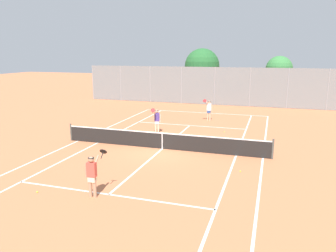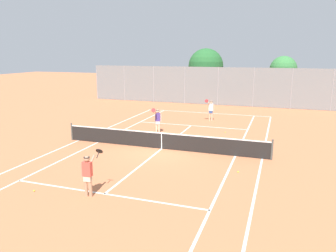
{
  "view_description": "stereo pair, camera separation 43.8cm",
  "coord_description": "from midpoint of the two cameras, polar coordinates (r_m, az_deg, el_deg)",
  "views": [
    {
      "loc": [
        5.75,
        -16.85,
        5.34
      ],
      "look_at": [
        -0.14,
        1.5,
        1.0
      ],
      "focal_mm": 35.0,
      "sensor_mm": 36.0,
      "label": 1
    },
    {
      "loc": [
        6.16,
        -16.71,
        5.34
      ],
      "look_at": [
        -0.14,
        1.5,
        1.0
      ],
      "focal_mm": 35.0,
      "sensor_mm": 36.0,
      "label": 2
    }
  ],
  "objects": [
    {
      "name": "court_line_markings",
      "position": [
        18.59,
        -1.69,
        -4.0
      ],
      "size": [
        11.1,
        23.9,
        0.01
      ],
      "color": "silver",
      "rests_on": "ground"
    },
    {
      "name": "player_far_left",
      "position": [
        22.02,
        -2.52,
        1.12
      ],
      "size": [
        0.48,
        0.87,
        1.77
      ],
      "color": "beige",
      "rests_on": "ground"
    },
    {
      "name": "loose_tennis_ball_1",
      "position": [
        15.4,
        11.68,
        -7.74
      ],
      "size": [
        0.07,
        0.07,
        0.07
      ],
      "primitive_type": "sphere",
      "color": "#D1DB33",
      "rests_on": "ground"
    },
    {
      "name": "back_fence",
      "position": [
        34.28,
        7.75,
        6.91
      ],
      "size": [
        28.5,
        0.08,
        3.91
      ],
      "color": "gray",
      "rests_on": "ground"
    },
    {
      "name": "tree_behind_right",
      "position": [
        36.39,
        18.54,
        9.24
      ],
      "size": [
        2.75,
        2.75,
        5.0
      ],
      "color": "brown",
      "rests_on": "ground"
    },
    {
      "name": "player_far_right",
      "position": [
        26.26,
        6.68,
        2.94
      ],
      "size": [
        0.67,
        0.73,
        1.77
      ],
      "color": "#D8A884",
      "rests_on": "ground"
    },
    {
      "name": "tree_behind_left",
      "position": [
        37.99,
        5.71,
        10.18
      ],
      "size": [
        3.93,
        3.93,
        5.8
      ],
      "color": "brown",
      "rests_on": "ground"
    },
    {
      "name": "player_near_side",
      "position": [
        12.68,
        -14.07,
        -8.08
      ],
      "size": [
        0.63,
        0.76,
        1.77
      ],
      "color": "tan",
      "rests_on": "ground"
    },
    {
      "name": "tennis_net",
      "position": [
        18.45,
        -1.7,
        -2.49
      ],
      "size": [
        12.0,
        0.1,
        1.07
      ],
      "color": "#474C47",
      "rests_on": "ground"
    },
    {
      "name": "loose_tennis_ball_2",
      "position": [
        14.04,
        -22.67,
        -10.56
      ],
      "size": [
        0.07,
        0.07,
        0.07
      ],
      "primitive_type": "sphere",
      "color": "#D1DB33",
      "rests_on": "ground"
    },
    {
      "name": "loose_tennis_ball_0",
      "position": [
        22.65,
        9.23,
        -1.02
      ],
      "size": [
        0.07,
        0.07,
        0.07
      ],
      "primitive_type": "sphere",
      "color": "#D1DB33",
      "rests_on": "ground"
    },
    {
      "name": "ground_plane",
      "position": [
        18.59,
        -1.69,
        -4.01
      ],
      "size": [
        120.0,
        120.0,
        0.0
      ],
      "primitive_type": "plane",
      "color": "#C67047"
    }
  ]
}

